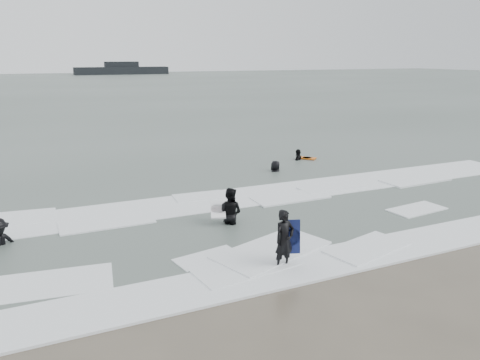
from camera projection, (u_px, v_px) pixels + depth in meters
name	position (u px, v px, depth m)	size (l,w,h in m)	color
ground	(308.00, 256.00, 13.73)	(320.00, 320.00, 0.00)	brown
sea	(73.00, 88.00, 84.49)	(320.00, 320.00, 0.00)	#47544C
surfer_centre	(284.00, 268.00, 12.96)	(0.62, 0.41, 1.71)	black
surfer_wading	(230.00, 224.00, 16.37)	(0.91, 0.71, 1.86)	black
surfer_breaker	(0.00, 247.00, 14.36)	(1.15, 0.66, 1.78)	black
surfer_right_near	(298.00, 160.00, 26.32)	(1.05, 0.44, 1.79)	black
surfer_right_far	(275.00, 172.00, 23.62)	(0.85, 0.55, 1.74)	black
surf_foam	(254.00, 217.00, 16.99)	(30.03, 9.06, 0.09)	white
bodyboards	(277.00, 191.00, 18.57)	(9.25, 12.28, 1.25)	#0E1644
vessel_horizon	(122.00, 70.00, 146.61)	(28.70, 5.12, 3.89)	black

